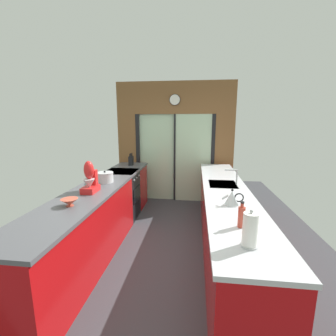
# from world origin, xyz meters

# --- Properties ---
(ground_plane) EXTENTS (5.04, 7.60, 0.02)m
(ground_plane) POSITION_xyz_m (0.00, 0.60, -0.01)
(ground_plane) COLOR #38383D
(back_wall_unit) EXTENTS (2.64, 0.12, 2.70)m
(back_wall_unit) POSITION_xyz_m (0.00, 2.40, 1.52)
(back_wall_unit) COLOR brown
(back_wall_unit) RESTS_ON ground_plane
(left_counter_run) EXTENTS (0.62, 3.80, 0.92)m
(left_counter_run) POSITION_xyz_m (-0.91, 0.13, 0.47)
(left_counter_run) COLOR #AD0C0F
(left_counter_run) RESTS_ON ground_plane
(right_counter_run) EXTENTS (0.62, 3.80, 0.92)m
(right_counter_run) POSITION_xyz_m (0.91, 0.30, 0.46)
(right_counter_run) COLOR #AD0C0F
(right_counter_run) RESTS_ON ground_plane
(sink_faucet) EXTENTS (0.19, 0.02, 0.23)m
(sink_faucet) POSITION_xyz_m (1.05, 0.55, 1.08)
(sink_faucet) COLOR #B7BABC
(sink_faucet) RESTS_ON right_counter_run
(oven_range) EXTENTS (0.60, 0.60, 0.92)m
(oven_range) POSITION_xyz_m (-0.91, 1.25, 0.46)
(oven_range) COLOR black
(oven_range) RESTS_ON ground_plane
(mixing_bowl) EXTENTS (0.19, 0.19, 0.08)m
(mixing_bowl) POSITION_xyz_m (-0.89, -0.59, 0.96)
(mixing_bowl) COLOR #BC4C38
(mixing_bowl) RESTS_ON left_counter_run
(knife_block) EXTENTS (0.08, 0.14, 0.27)m
(knife_block) POSITION_xyz_m (-0.89, 1.88, 1.02)
(knife_block) COLOR black
(knife_block) RESTS_ON left_counter_run
(stand_mixer) EXTENTS (0.17, 0.27, 0.42)m
(stand_mixer) POSITION_xyz_m (-0.89, -0.07, 1.08)
(stand_mixer) COLOR red
(stand_mixer) RESTS_ON left_counter_run
(stock_pot) EXTENTS (0.25, 0.25, 0.18)m
(stock_pot) POSITION_xyz_m (-0.89, 0.43, 1.00)
(stock_pot) COLOR #B7BABC
(stock_pot) RESTS_ON left_counter_run
(kettle) EXTENTS (0.24, 0.16, 0.19)m
(kettle) POSITION_xyz_m (0.89, -0.34, 1.00)
(kettle) COLOR #B7BABC
(kettle) RESTS_ON right_counter_run
(soap_bottle) EXTENTS (0.06, 0.06, 0.24)m
(soap_bottle) POSITION_xyz_m (0.89, -0.90, 1.02)
(soap_bottle) COLOR #B23D2D
(soap_bottle) RESTS_ON right_counter_run
(paper_towel_roll) EXTENTS (0.13, 0.13, 0.29)m
(paper_towel_roll) POSITION_xyz_m (0.89, -1.22, 1.05)
(paper_towel_roll) COLOR #B7BABC
(paper_towel_roll) RESTS_ON right_counter_run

